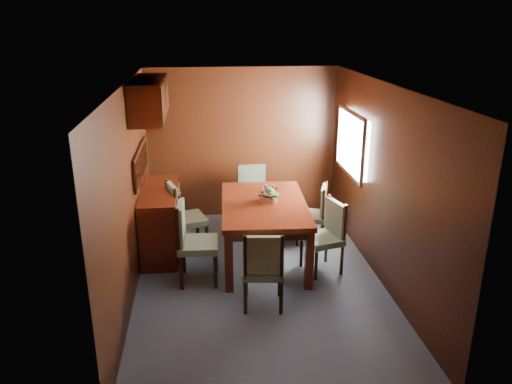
{
  "coord_description": "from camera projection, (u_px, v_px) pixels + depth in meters",
  "views": [
    {
      "loc": [
        -0.66,
        -5.5,
        3.1
      ],
      "look_at": [
        0.0,
        0.33,
        1.05
      ],
      "focal_mm": 35.0,
      "sensor_mm": 36.0,
      "label": 1
    }
  ],
  "objects": [
    {
      "name": "chair_right_far",
      "position": [
        316.0,
        211.0,
        7.13
      ],
      "size": [
        0.51,
        0.52,
        0.88
      ],
      "rotation": [
        0.0,
        0.0,
        1.24
      ],
      "color": "black",
      "rests_on": "ground"
    },
    {
      "name": "chair_head",
      "position": [
        263.0,
        266.0,
        5.46
      ],
      "size": [
        0.5,
        0.48,
        0.95
      ],
      "rotation": [
        0.0,
        0.0,
        -0.11
      ],
      "color": "black",
      "rests_on": "ground"
    },
    {
      "name": "ground",
      "position": [
        259.0,
        279.0,
        6.25
      ],
      "size": [
        4.5,
        4.5,
        0.0
      ],
      "primitive_type": "plane",
      "color": "#3D4654",
      "rests_on": "ground"
    },
    {
      "name": "chair_left_near",
      "position": [
        191.0,
        238.0,
        6.05
      ],
      "size": [
        0.5,
        0.52,
        1.04
      ],
      "rotation": [
        0.0,
        0.0,
        -1.62
      ],
      "color": "black",
      "rests_on": "ground"
    },
    {
      "name": "flower_centerpiece",
      "position": [
        269.0,
        192.0,
        6.52
      ],
      "size": [
        0.27,
        0.27,
        0.27
      ],
      "color": "#AD5235",
      "rests_on": "dining_table"
    },
    {
      "name": "chair_foot",
      "position": [
        253.0,
        193.0,
        7.69
      ],
      "size": [
        0.49,
        0.48,
        0.99
      ],
      "rotation": [
        0.0,
        0.0,
        3.2
      ],
      "color": "black",
      "rests_on": "ground"
    },
    {
      "name": "chair_right_near",
      "position": [
        327.0,
        232.0,
        6.33
      ],
      "size": [
        0.54,
        0.55,
        0.95
      ],
      "rotation": [
        0.0,
        0.0,
        1.85
      ],
      "color": "black",
      "rests_on": "ground"
    },
    {
      "name": "chair_left_far",
      "position": [
        182.0,
        214.0,
        6.82
      ],
      "size": [
        0.58,
        0.6,
        1.01
      ],
      "rotation": [
        0.0,
        0.0,
        -1.26
      ],
      "color": "black",
      "rests_on": "ground"
    },
    {
      "name": "dining_table",
      "position": [
        264.0,
        211.0,
        6.55
      ],
      "size": [
        1.18,
        1.81,
        0.82
      ],
      "rotation": [
        0.0,
        0.0,
        -0.05
      ],
      "color": "#391107",
      "rests_on": "ground"
    },
    {
      "name": "room_shell",
      "position": [
        247.0,
        147.0,
        6.01
      ],
      "size": [
        3.06,
        4.52,
        2.41
      ],
      "color": "black",
      "rests_on": "ground"
    },
    {
      "name": "sideboard",
      "position": [
        161.0,
        220.0,
        6.91
      ],
      "size": [
        0.48,
        1.4,
        0.9
      ],
      "primitive_type": "cube",
      "color": "#391107",
      "rests_on": "ground"
    }
  ]
}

